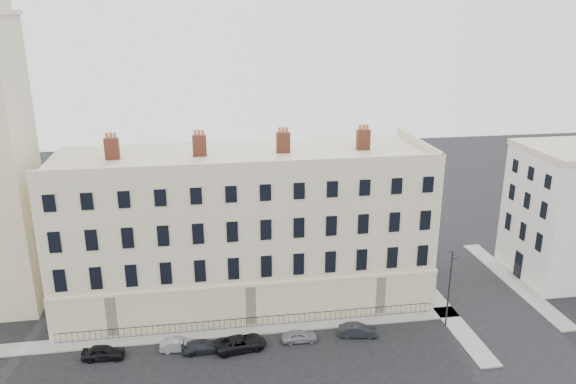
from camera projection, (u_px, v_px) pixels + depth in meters
name	position (u px, v px, depth m)	size (l,w,h in m)	color
ground	(328.00, 355.00, 48.14)	(160.00, 160.00, 0.00)	black
terrace	(244.00, 227.00, 56.15)	(36.22, 12.22, 17.00)	beige
adjacent_building	(568.00, 216.00, 60.66)	(10.00, 10.00, 14.00)	silver
pavement_terrace	(209.00, 333.00, 51.31)	(48.00, 2.00, 0.12)	gray
pavement_east_return	(434.00, 298.00, 57.59)	(2.00, 24.00, 0.12)	gray
pavement_adjacent	(513.00, 282.00, 60.97)	(2.00, 20.00, 0.12)	gray
railings	(252.00, 322.00, 52.13)	(35.00, 0.04, 0.96)	black
car_a	(103.00, 352.00, 47.45)	(1.44, 3.58, 1.22)	black
car_b	(180.00, 345.00, 48.65)	(1.17, 3.35, 1.10)	gray
car_c	(203.00, 346.00, 48.43)	(1.50, 3.68, 1.07)	black
car_d	(241.00, 343.00, 48.77)	(2.06, 4.48, 1.24)	black
car_e	(299.00, 336.00, 49.95)	(1.28, 3.18, 1.08)	gray
car_f	(358.00, 330.00, 50.76)	(1.22, 3.50, 1.15)	black
streetlamp	(450.00, 285.00, 51.26)	(0.60, 1.62, 7.67)	#27272C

